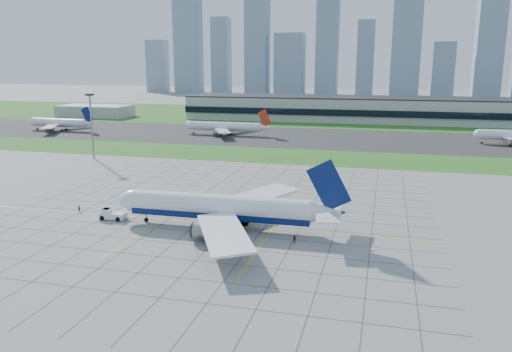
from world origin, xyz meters
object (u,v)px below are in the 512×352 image
Objects in this scene: light_mast at (91,118)px; distant_jet_0 at (60,123)px; pushback_tug at (112,215)px; airliner at (222,208)px; crew_far at (295,239)px; distant_jet_1 at (225,126)px; crew_near at (79,208)px.

light_mast is 98.02m from distant_jet_0.
pushback_tug is 0.22× the size of distant_jet_0.
distant_jet_0 is at bearing 134.74° from airliner.
crew_far is 166.14m from distant_jet_1.
light_mast reaches higher than crew_near.
crew_near is (-11.29, 3.55, -0.27)m from pushback_tug.
airliner is 200.26m from distant_jet_0.
crew_near is 0.04× the size of distant_jet_0.
pushback_tug is at bearing -55.02° from light_mast.
crew_far is 0.04× the size of distant_jet_0.
crew_near is 0.04× the size of distant_jet_1.
crew_near reaches higher than crew_far.
crew_far is (45.87, -5.28, -0.29)m from pushback_tug.
distant_jet_1 is at bearing 69.23° from light_mast.
distant_jet_0 is 0.94× the size of distant_jet_1.
distant_jet_0 is at bearing 147.48° from crew_far.
airliner is 154.43m from distant_jet_1.
light_mast is 121.54m from crew_far.
light_mast is 15.17× the size of crew_far.
light_mast is at bearing 56.67° from crew_near.
light_mast is 0.56× the size of distant_jet_1.
airliner is at bearing -44.50° from distant_jet_0.
light_mast is 84.29m from distant_jet_1.
airliner reaches higher than crew_far.
pushback_tug reaches higher than crew_near.
distant_jet_1 reaches higher than crew_near.
distant_jet_0 and distant_jet_1 have the same top height.
airliner is at bearing -72.28° from distant_jet_1.
pushback_tug is 46.17m from crew_far.
light_mast is at bearing 137.21° from airliner.
pushback_tug is at bearing -50.80° from distant_jet_0.
pushback_tug is 148.86m from distant_jet_1.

